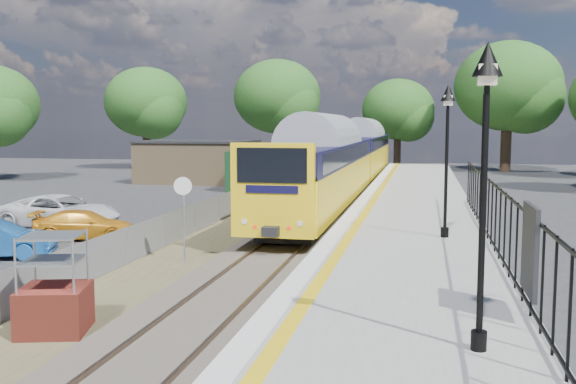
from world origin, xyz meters
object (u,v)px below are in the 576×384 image
(brick_plinth, at_px, (54,286))
(car_yellow, at_px, (84,225))
(speed_sign, at_px, (183,206))
(victorian_lamp_south, at_px, (486,125))
(victorian_lamp_north, at_px, (447,125))
(car_white, at_px, (61,212))
(train, at_px, (348,156))

(brick_plinth, xyz_separation_m, car_yellow, (-5.12, 10.21, -0.47))
(brick_plinth, height_order, speed_sign, speed_sign)
(brick_plinth, distance_m, car_yellow, 11.43)
(victorian_lamp_south, height_order, victorian_lamp_north, same)
(speed_sign, distance_m, car_yellow, 6.51)
(victorian_lamp_north, xyz_separation_m, car_yellow, (-13.14, 1.95, -3.75))
(car_white, bearing_deg, victorian_lamp_south, -127.58)
(victorian_lamp_north, xyz_separation_m, brick_plinth, (-8.02, -8.26, -3.28))
(victorian_lamp_north, bearing_deg, car_white, 164.98)
(victorian_lamp_south, height_order, car_yellow, victorian_lamp_south)
(victorian_lamp_south, xyz_separation_m, victorian_lamp_north, (-0.20, 10.00, 0.00))
(victorian_lamp_north, relative_size, brick_plinth, 2.18)
(victorian_lamp_south, relative_size, speed_sign, 1.69)
(victorian_lamp_south, relative_size, victorian_lamp_north, 1.00)
(train, distance_m, brick_plinth, 28.50)
(train, distance_m, car_white, 18.96)
(victorian_lamp_south, xyz_separation_m, speed_sign, (-8.00, 8.45, -2.45))
(victorian_lamp_north, relative_size, car_white, 0.92)
(victorian_lamp_north, distance_m, speed_sign, 8.32)
(victorian_lamp_north, distance_m, car_yellow, 13.80)
(brick_plinth, xyz_separation_m, car_white, (-7.42, 12.40, -0.32))
(brick_plinth, relative_size, speed_sign, 0.77)
(train, relative_size, speed_sign, 14.96)
(brick_plinth, distance_m, car_white, 14.46)
(victorian_lamp_north, height_order, train, victorian_lamp_north)
(car_white, bearing_deg, speed_sign, -122.14)
(train, distance_m, car_yellow, 19.83)
(car_yellow, bearing_deg, speed_sign, -138.48)
(car_yellow, xyz_separation_m, car_white, (-2.30, 2.19, 0.15))
(car_yellow, bearing_deg, victorian_lamp_south, -147.10)
(train, relative_size, brick_plinth, 19.34)
(train, height_order, car_yellow, train)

